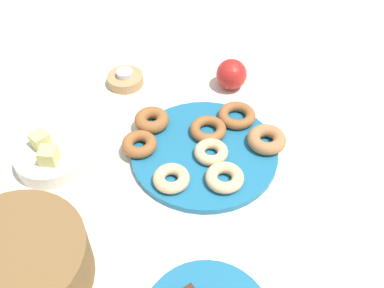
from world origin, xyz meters
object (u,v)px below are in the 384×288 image
at_px(donut_5, 139,144).
at_px(donut_7, 237,115).
at_px(melon_chunk_right, 40,140).
at_px(donut_3, 267,139).
at_px(donut_0, 225,178).
at_px(fruit_bowl, 51,158).
at_px(donut_6, 208,129).
at_px(donut_2, 152,120).
at_px(donut_4, 211,152).
at_px(melon_chunk_left, 48,156).
at_px(donut_plate, 204,152).
at_px(basket, 17,265).
at_px(candle_holder, 125,80).
at_px(apple, 231,74).
at_px(donut_1, 171,178).
at_px(tealight, 125,73).

xyz_separation_m(donut_5, donut_7, (0.01, -0.25, -0.00)).
bearing_deg(melon_chunk_right, donut_3, -106.94).
height_order(donut_0, fruit_bowl, donut_0).
height_order(donut_6, fruit_bowl, donut_6).
bearing_deg(donut_2, donut_4, -145.81).
xyz_separation_m(melon_chunk_left, melon_chunk_right, (0.05, 0.01, 0.00)).
bearing_deg(donut_plate, basket, 112.70).
distance_m(donut_0, donut_5, 0.21).
xyz_separation_m(donut_0, candle_holder, (0.42, 0.11, -0.02)).
xyz_separation_m(donut_7, apple, (0.14, -0.04, 0.01)).
distance_m(donut_3, donut_6, 0.14).
bearing_deg(donut_4, fruit_bowl, 71.84).
height_order(donut_5, melon_chunk_right, melon_chunk_right).
bearing_deg(candle_holder, apple, -112.22).
distance_m(donut_1, donut_3, 0.24).
height_order(tealight, fruit_bowl, tealight).
distance_m(donut_2, donut_5, 0.08).
distance_m(donut_3, candle_holder, 0.43).
xyz_separation_m(donut_0, donut_1, (0.04, 0.11, -0.00)).
distance_m(donut_5, fruit_bowl, 0.20).
bearing_deg(basket, apple, -56.18).
relative_size(donut_7, fruit_bowl, 0.58).
bearing_deg(fruit_bowl, donut_1, -123.52).
distance_m(candle_holder, fruit_bowl, 0.32).
height_order(tealight, melon_chunk_right, melon_chunk_right).
bearing_deg(melon_chunk_left, donut_plate, -100.71).
bearing_deg(donut_4, donut_3, -93.80).
height_order(donut_plate, donut_7, donut_7).
relative_size(basket, melon_chunk_right, 7.13).
relative_size(donut_2, donut_5, 1.03).
relative_size(tealight, basket, 0.17).
bearing_deg(donut_1, basket, 109.09).
relative_size(donut_plate, apple, 4.13).
relative_size(donut_6, candle_holder, 0.89).
relative_size(donut_1, donut_7, 0.87).
bearing_deg(melon_chunk_right, fruit_bowl, -156.80).
relative_size(donut_5, donut_6, 0.93).
bearing_deg(donut_0, candle_holder, 15.35).
xyz_separation_m(donut_3, melon_chunk_left, (0.09, 0.47, 0.02)).
height_order(donut_1, fruit_bowl, donut_1).
distance_m(donut_1, donut_6, 0.17).
xyz_separation_m(donut_4, candle_holder, (0.34, 0.12, -0.01)).
xyz_separation_m(donut_0, apple, (0.31, -0.15, 0.01)).
relative_size(candle_holder, apple, 1.19).
relative_size(donut_2, melon_chunk_left, 2.31).
bearing_deg(apple, tealight, 67.78).
bearing_deg(fruit_bowl, donut_5, -100.14).
distance_m(donut_0, candle_holder, 0.43).
xyz_separation_m(donut_7, fruit_bowl, (0.02, 0.44, -0.01)).
bearing_deg(melon_chunk_right, donut_6, -100.53).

